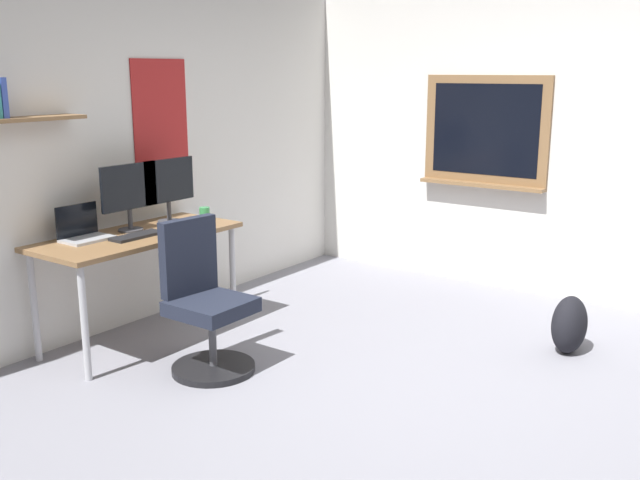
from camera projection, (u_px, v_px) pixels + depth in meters
name	position (u px, v px, depth m)	size (l,w,h in m)	color
ground_plane	(423.00, 402.00, 4.08)	(5.20, 5.20, 0.00)	gray
wall_back	(126.00, 146.00, 5.17)	(5.00, 0.30, 2.60)	silver
wall_right	(570.00, 139.00, 5.72)	(0.22, 5.00, 2.60)	silver
desk	(138.00, 245.00, 4.87)	(1.42, 0.63, 0.76)	olive
office_chair	(205.00, 307.00, 4.45)	(0.52, 0.52, 0.95)	black
laptop	(83.00, 231.00, 4.68)	(0.31, 0.21, 0.23)	#ADAFB5
monitor_primary	(129.00, 192.00, 4.88)	(0.46, 0.17, 0.46)	#38383D
monitor_secondary	(169.00, 186.00, 5.16)	(0.46, 0.17, 0.46)	#38383D
keyboard	(137.00, 236.00, 4.75)	(0.37, 0.13, 0.02)	black
computer_mouse	(169.00, 227.00, 4.97)	(0.10, 0.06, 0.03)	#262628
coffee_mug	(205.00, 213.00, 5.31)	(0.08, 0.08, 0.09)	#338C4C
backpack	(569.00, 325.00, 4.76)	(0.32, 0.22, 0.39)	black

